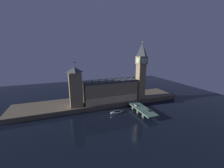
# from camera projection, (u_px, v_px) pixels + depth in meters

# --- Properties ---
(ground_plane) EXTENTS (400.00, 400.00, 0.00)m
(ground_plane) POSITION_uv_depth(u_px,v_px,m) (111.00, 116.00, 154.50)
(ground_plane) COLOR black
(embankment) EXTENTS (220.00, 42.00, 5.76)m
(embankment) POSITION_uv_depth(u_px,v_px,m) (101.00, 101.00, 189.31)
(embankment) COLOR brown
(embankment) RESTS_ON ground_plane
(parliament_hall) EXTENTS (69.56, 16.41, 33.64)m
(parliament_hall) POSITION_uv_depth(u_px,v_px,m) (111.00, 91.00, 179.46)
(parliament_hall) COLOR #8E7A56
(parliament_hall) RESTS_ON embankment
(clock_tower) EXTENTS (12.30, 12.41, 77.37)m
(clock_tower) POSITION_uv_depth(u_px,v_px,m) (141.00, 69.00, 185.87)
(clock_tower) COLOR #8E7A56
(clock_tower) RESTS_ON embankment
(victoria_tower) EXTENTS (14.58, 14.58, 53.35)m
(victoria_tower) POSITION_uv_depth(u_px,v_px,m) (75.00, 87.00, 161.95)
(victoria_tower) COLOR #8E7A56
(victoria_tower) RESTS_ON embankment
(bridge) EXTENTS (13.30, 46.00, 5.68)m
(bridge) POSITION_uv_depth(u_px,v_px,m) (141.00, 109.00, 161.55)
(bridge) COLOR #476656
(bridge) RESTS_ON ground_plane
(car_northbound_lead) EXTENTS (1.94, 4.22, 1.59)m
(car_northbound_lead) POSITION_uv_depth(u_px,v_px,m) (136.00, 105.00, 167.07)
(car_northbound_lead) COLOR silver
(car_northbound_lead) RESTS_ON bridge
(car_southbound_lead) EXTENTS (2.10, 3.89, 1.31)m
(car_southbound_lead) POSITION_uv_depth(u_px,v_px,m) (149.00, 110.00, 152.68)
(car_southbound_lead) COLOR black
(car_southbound_lead) RESTS_ON bridge
(pedestrian_near_rail) EXTENTS (0.38, 0.38, 1.68)m
(pedestrian_near_rail) POSITION_uv_depth(u_px,v_px,m) (143.00, 112.00, 147.78)
(pedestrian_near_rail) COLOR black
(pedestrian_near_rail) RESTS_ON bridge
(pedestrian_mid_walk) EXTENTS (0.38, 0.38, 1.78)m
(pedestrian_mid_walk) POSITION_uv_depth(u_px,v_px,m) (147.00, 107.00, 160.93)
(pedestrian_mid_walk) COLOR black
(pedestrian_mid_walk) RESTS_ON bridge
(street_lamp_near) EXTENTS (1.34, 0.60, 6.91)m
(street_lamp_near) POSITION_uv_depth(u_px,v_px,m) (144.00, 110.00, 144.60)
(street_lamp_near) COLOR #2D3333
(street_lamp_near) RESTS_ON bridge
(street_lamp_far) EXTENTS (1.34, 0.60, 6.51)m
(street_lamp_far) POSITION_uv_depth(u_px,v_px,m) (131.00, 101.00, 171.45)
(street_lamp_far) COLOR #2D3333
(street_lamp_far) RESTS_ON bridge
(boat_upstream) EXTENTS (16.70, 4.76, 3.23)m
(boat_upstream) POSITION_uv_depth(u_px,v_px,m) (117.00, 112.00, 160.57)
(boat_upstream) COLOR white
(boat_upstream) RESTS_ON ground_plane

